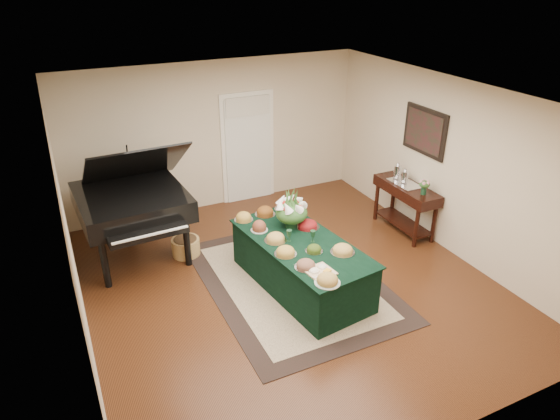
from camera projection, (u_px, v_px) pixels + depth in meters
name	position (u px, v px, depth m)	size (l,w,h in m)	color
ground	(289.00, 283.00, 7.24)	(6.00, 6.00, 0.00)	black
area_rug	(292.00, 281.00, 7.28)	(2.36, 3.30, 0.01)	black
kitchen_doorway	(248.00, 149.00, 9.43)	(1.05, 0.07, 2.10)	white
buffet_table	(301.00, 264.00, 7.02)	(1.34, 2.35, 0.73)	black
food_platters	(291.00, 234.00, 6.95)	(1.14, 2.34, 0.12)	silver
cutting_board	(319.00, 269.00, 6.17)	(0.36, 0.36, 0.10)	tan
green_goblets	(301.00, 236.00, 6.82)	(0.36, 0.23, 0.18)	#153620
floral_centerpiece	(292.00, 209.00, 7.13)	(0.48, 0.48, 0.48)	#153620
grand_piano	(132.00, 201.00, 7.52)	(1.73, 1.94, 1.87)	black
wicker_basket	(186.00, 247.00, 7.90)	(0.44, 0.44, 0.28)	#A67D43
mahogany_sideboard	(406.00, 196.00, 8.40)	(0.45, 1.29, 0.85)	black
tea_service	(402.00, 175.00, 8.40)	(0.34, 0.58, 0.30)	silver
pink_bouquet	(424.00, 185.00, 7.92)	(0.19, 0.19, 0.25)	#153620
wall_painting	(425.00, 131.00, 8.00)	(0.05, 0.95, 0.75)	black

